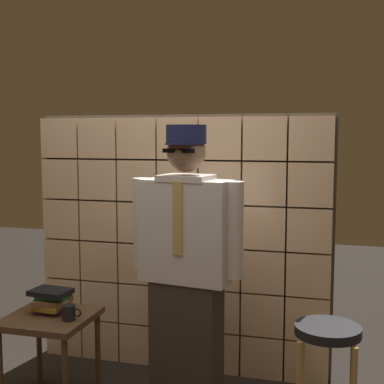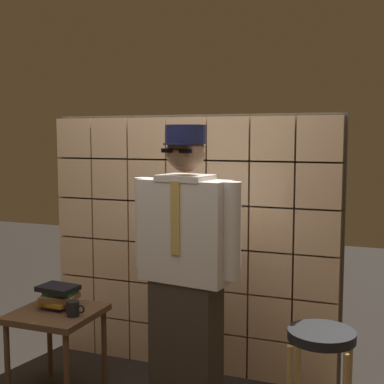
{
  "view_description": "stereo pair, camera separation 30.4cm",
  "coord_description": "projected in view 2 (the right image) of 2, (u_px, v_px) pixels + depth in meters",
  "views": [
    {
      "loc": [
        1.09,
        -2.51,
        1.7
      ],
      "look_at": [
        0.27,
        0.49,
        1.37
      ],
      "focal_mm": 49.75,
      "sensor_mm": 36.0,
      "label": 1
    },
    {
      "loc": [
        1.38,
        -2.41,
        1.7
      ],
      "look_at": [
        0.27,
        0.49,
        1.37
      ],
      "focal_mm": 49.75,
      "sensor_mm": 36.0,
      "label": 2
    }
  ],
  "objects": [
    {
      "name": "glass_block_wall",
      "position": [
        188.0,
        245.0,
        3.85
      ],
      "size": [
        2.18,
        0.1,
        1.87
      ],
      "color": "#E0B78C",
      "rests_on": "ground"
    },
    {
      "name": "standing_person",
      "position": [
        186.0,
        269.0,
        3.14
      ],
      "size": [
        0.71,
        0.33,
        1.76
      ],
      "rotation": [
        0.0,
        0.0,
        -0.14
      ],
      "color": "#382D23",
      "rests_on": "ground"
    },
    {
      "name": "bar_stool",
      "position": [
        321.0,
        366.0,
        2.68
      ],
      "size": [
        0.34,
        0.34,
        0.73
      ],
      "color": "black",
      "rests_on": "ground"
    },
    {
      "name": "side_table",
      "position": [
        57.0,
        322.0,
        3.44
      ],
      "size": [
        0.52,
        0.52,
        0.57
      ],
      "color": "#513823",
      "rests_on": "ground"
    },
    {
      "name": "book_stack",
      "position": [
        59.0,
        296.0,
        3.49
      ],
      "size": [
        0.27,
        0.23,
        0.15
      ],
      "color": "#591E66",
      "rests_on": "side_table"
    },
    {
      "name": "coffee_mug",
      "position": [
        73.0,
        309.0,
        3.33
      ],
      "size": [
        0.13,
        0.08,
        0.09
      ],
      "color": "black",
      "rests_on": "side_table"
    }
  ]
}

